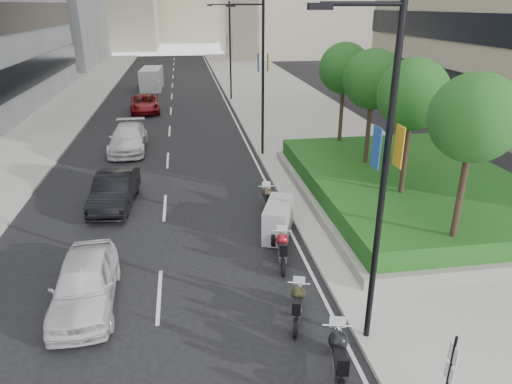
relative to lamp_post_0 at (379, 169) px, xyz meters
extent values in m
cube|color=#9E9B93|center=(4.86, 29.00, -4.99)|extent=(10.00, 100.00, 0.15)
cube|color=#9E9B93|center=(-16.14, 29.00, -4.99)|extent=(8.00, 100.00, 0.15)
cube|color=silver|center=(-0.44, 29.00, -5.06)|extent=(0.12, 100.00, 0.01)
cube|color=silver|center=(-5.64, 29.00, -5.06)|extent=(0.12, 100.00, 0.01)
cube|color=gray|center=(5.86, 9.00, -4.72)|extent=(10.00, 14.00, 0.40)
cube|color=#194714|center=(5.86, 9.00, -4.12)|extent=(9.40, 13.40, 0.80)
cylinder|color=#332319|center=(4.36, 3.00, -2.52)|extent=(0.22, 0.22, 4.00)
sphere|color=#1C4D18|center=(4.36, 3.00, 0.38)|extent=(2.80, 2.80, 2.80)
cylinder|color=#332319|center=(4.36, 7.00, -2.52)|extent=(0.22, 0.22, 4.00)
sphere|color=#1C4D18|center=(4.36, 7.00, 0.38)|extent=(2.80, 2.80, 2.80)
cylinder|color=#332319|center=(4.36, 11.00, -2.52)|extent=(0.22, 0.22, 4.00)
sphere|color=#1C4D18|center=(4.36, 11.00, 0.38)|extent=(2.80, 2.80, 2.80)
cylinder|color=#332319|center=(4.36, 15.00, -2.52)|extent=(0.22, 0.22, 4.00)
sphere|color=#1C4D18|center=(4.36, 15.00, 0.38)|extent=(2.80, 2.80, 2.80)
cylinder|color=black|center=(0.16, 0.00, -0.57)|extent=(0.16, 0.16, 9.00)
cylinder|color=black|center=(-0.74, 0.00, 3.63)|extent=(1.80, 0.10, 0.10)
cube|color=black|center=(-1.64, 0.00, 3.58)|extent=(0.50, 0.22, 0.14)
cube|color=gold|center=(0.44, 0.00, 0.53)|extent=(0.02, 0.45, 1.00)
cube|color=#19478E|center=(-0.12, 0.00, 0.53)|extent=(0.02, 0.45, 1.00)
cylinder|color=black|center=(0.16, 17.00, -0.57)|extent=(0.16, 0.16, 9.00)
cylinder|color=black|center=(-0.74, 17.00, 3.63)|extent=(1.80, 0.10, 0.10)
cube|color=black|center=(-1.64, 17.00, 3.58)|extent=(0.50, 0.22, 0.14)
cube|color=gold|center=(0.44, 17.00, 0.53)|extent=(0.02, 0.45, 1.00)
cube|color=#19478E|center=(-0.12, 17.00, 0.53)|extent=(0.02, 0.45, 1.00)
cylinder|color=black|center=(0.16, 35.00, -0.57)|extent=(0.16, 0.16, 9.00)
cylinder|color=black|center=(-0.74, 35.00, 3.63)|extent=(1.80, 0.10, 0.10)
cube|color=black|center=(-1.64, 35.00, 3.58)|extent=(0.50, 0.22, 0.14)
cube|color=gold|center=(0.44, 35.00, 0.53)|extent=(0.02, 0.45, 1.00)
cube|color=#19478E|center=(-0.12, 35.00, 0.53)|extent=(0.02, 0.45, 1.00)
cylinder|color=black|center=(0.66, -3.00, -3.82)|extent=(0.06, 0.06, 2.50)
cube|color=silver|center=(0.66, -3.00, -3.02)|extent=(0.02, 0.32, 0.42)
cube|color=silver|center=(0.66, -3.00, -3.52)|extent=(0.02, 0.32, 0.42)
cylinder|color=black|center=(-0.91, -0.42, -4.74)|extent=(0.27, 0.66, 0.65)
cube|color=silver|center=(-1.11, -1.28, -4.56)|extent=(0.51, 0.94, 0.44)
sphere|color=black|center=(-1.03, -0.95, -4.16)|extent=(0.50, 0.50, 0.50)
cube|color=black|center=(-1.18, -1.59, -4.23)|extent=(0.46, 0.83, 0.17)
cylinder|color=silver|center=(-0.97, -0.67, -3.93)|extent=(0.77, 0.22, 0.05)
cylinder|color=black|center=(-1.78, 0.42, -4.79)|extent=(0.27, 0.56, 0.56)
cylinder|color=black|center=(-1.34, 1.79, -4.79)|extent=(0.27, 0.56, 0.56)
cube|color=silver|center=(-1.57, 1.06, -4.63)|extent=(0.49, 0.81, 0.38)
sphere|color=#2F2D1A|center=(-1.48, 1.35, -4.29)|extent=(0.43, 0.43, 0.43)
cube|color=black|center=(-1.65, 0.81, -4.35)|extent=(0.44, 0.72, 0.14)
cylinder|color=silver|center=(-1.41, 1.58, -4.09)|extent=(0.65, 0.24, 0.05)
cylinder|color=black|center=(-1.45, 3.53, -4.76)|extent=(0.21, 0.61, 0.60)
cylinder|color=black|center=(-1.19, 5.07, -4.76)|extent=(0.21, 0.61, 0.60)
cube|color=silver|center=(-1.33, 4.25, -4.60)|extent=(0.42, 0.86, 0.41)
sphere|color=maroon|center=(-1.28, 4.57, -4.23)|extent=(0.47, 0.47, 0.47)
cube|color=black|center=(-1.38, 3.96, -4.29)|extent=(0.39, 0.76, 0.16)
cylinder|color=silver|center=(-1.23, 4.83, -4.02)|extent=(0.72, 0.17, 0.05)
cylinder|color=black|center=(-1.33, 5.69, -4.72)|extent=(0.36, 0.69, 0.68)
cylinder|color=black|center=(-0.72, 7.34, -4.72)|extent=(0.36, 0.69, 0.68)
cube|color=gray|center=(-1.02, 6.52, -4.35)|extent=(1.68, 2.49, 1.38)
cylinder|color=black|center=(-1.12, 7.96, -4.76)|extent=(0.17, 0.61, 0.60)
cylinder|color=black|center=(-0.98, 9.51, -4.76)|extent=(0.17, 0.61, 0.60)
cube|color=silver|center=(-1.06, 8.69, -4.60)|extent=(0.36, 0.85, 0.41)
sphere|color=#352D1D|center=(-1.03, 9.01, -4.23)|extent=(0.47, 0.47, 0.47)
cube|color=black|center=(-1.08, 8.39, -4.29)|extent=(0.34, 0.75, 0.16)
cylinder|color=silver|center=(-1.00, 9.27, -4.01)|extent=(0.72, 0.11, 0.05)
imported|color=silver|center=(-7.83, 2.90, -4.29)|extent=(2.04, 4.63, 1.55)
imported|color=black|center=(-7.87, 10.60, -4.29)|extent=(1.98, 4.79, 1.54)
imported|color=silver|center=(-8.12, 19.51, -4.28)|extent=(2.26, 5.46, 1.58)
imported|color=maroon|center=(-7.83, 31.01, -4.34)|extent=(2.83, 5.38, 1.44)
cube|color=silver|center=(-7.81, 42.70, -3.94)|extent=(2.38, 5.50, 2.26)
cube|color=silver|center=(-7.81, 40.66, -4.47)|extent=(2.12, 1.42, 1.18)
cylinder|color=black|center=(-8.67, 40.77, -4.69)|extent=(0.27, 0.75, 0.75)
cylinder|color=black|center=(-6.95, 40.77, -4.69)|extent=(0.27, 0.75, 0.75)
cylinder|color=black|center=(-8.67, 44.43, -4.69)|extent=(0.27, 0.75, 0.75)
cylinder|color=black|center=(-6.95, 44.43, -4.69)|extent=(0.27, 0.75, 0.75)
camera|label=1|loc=(-4.50, -9.64, 3.61)|focal=32.00mm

